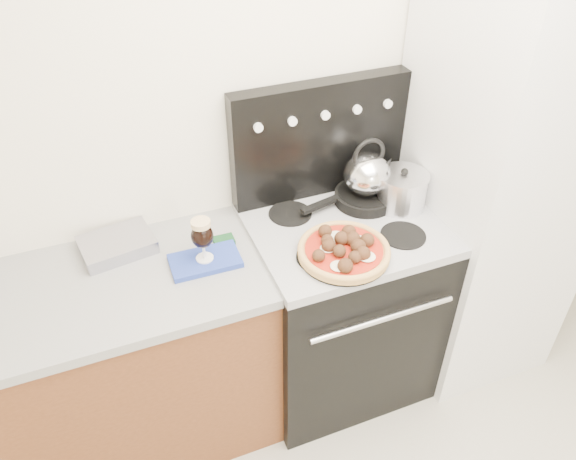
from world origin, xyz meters
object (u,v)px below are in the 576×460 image
oven_mitt (205,261)px  tea_kettle (367,171)px  beer_glass (203,240)px  pizza_pan (344,255)px  stock_pot (402,191)px  stove_body (339,308)px  pizza (344,249)px  skillet (365,197)px  base_cabinet (89,379)px  fridge (493,186)px

oven_mitt → tea_kettle: bearing=8.8°
oven_mitt → beer_glass: (0.00, 0.00, 0.10)m
pizza_pan → stock_pot: 0.43m
tea_kettle → stock_pot: 0.17m
stove_body → pizza_pan: size_ratio=2.60×
pizza → skillet: size_ratio=1.34×
stove_body → pizza: size_ratio=2.54×
beer_glass → oven_mitt: bearing=0.0°
oven_mitt → base_cabinet: bearing=177.6°
fridge → beer_glass: size_ratio=10.59×
oven_mitt → stove_body: bearing=-0.3°
oven_mitt → beer_glass: 0.10m
stock_pot → fridge: bearing=-7.9°
fridge → beer_glass: fridge is taller
stove_body → fridge: bearing=-2.0°
beer_glass → stock_pot: 0.86m
base_cabinet → skillet: skillet is taller
fridge → oven_mitt: 1.28m
oven_mitt → pizza_pan: (0.49, -0.18, 0.01)m
stove_body → pizza: pizza is taller
base_cabinet → stove_body: bearing=-1.3°
base_cabinet → stock_pot: stock_pot is taller
skillet → beer_glass: bearing=-171.2°
pizza → tea_kettle: size_ratio=1.62×
pizza_pan → tea_kettle: bearing=50.3°
base_cabinet → stove_body: stove_body is taller
pizza_pan → tea_kettle: tea_kettle is taller
fridge → oven_mitt: (-1.28, 0.03, -0.04)m
pizza → oven_mitt: bearing=160.1°
oven_mitt → skillet: size_ratio=1.01×
tea_kettle → fridge: bearing=-23.8°
beer_glass → tea_kettle: bearing=8.8°
base_cabinet → skillet: size_ratio=5.62×
base_cabinet → stock_pot: size_ratio=7.22×
base_cabinet → beer_glass: size_ratio=8.08×
stove_body → pizza_pan: bearing=-118.2°
base_cabinet → oven_mitt: size_ratio=5.55×
fridge → beer_glass: bearing=178.7°
base_cabinet → stock_pot: 1.49m
oven_mitt → tea_kettle: (0.73, 0.11, 0.16)m
pizza_pan → skillet: (0.24, 0.29, 0.02)m
stove_body → pizza_pan: (-0.09, -0.17, 0.49)m
pizza_pan → base_cabinet: bearing=168.9°
beer_glass → pizza_pan: (0.49, -0.18, -0.09)m
pizza_pan → stock_pot: bearing=29.6°
pizza_pan → pizza: (0.00, 0.00, 0.03)m
fridge → tea_kettle: size_ratio=8.87×
oven_mitt → tea_kettle: size_ratio=1.22×
base_cabinet → pizza: size_ratio=4.18×
stove_body → skillet: skillet is taller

